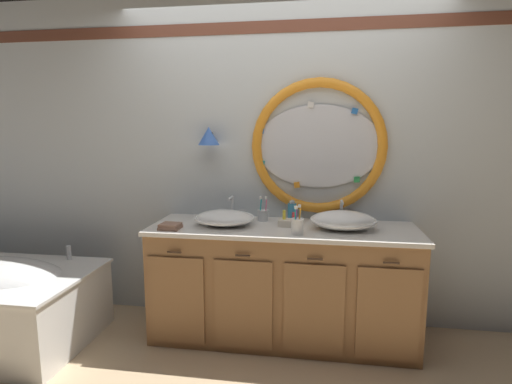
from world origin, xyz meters
TOP-DOWN VIEW (x-y plane):
  - ground_plane at (0.00, 0.00)m, footprint 14.00×14.00m
  - back_wall_assembly at (0.02, 0.59)m, footprint 6.40×0.26m
  - vanity_counter at (0.06, 0.24)m, footprint 1.94×0.66m
  - sink_basin_left at (-0.37, 0.21)m, footprint 0.45×0.45m
  - sink_basin_right at (0.49, 0.21)m, footprint 0.47×0.47m
  - faucet_set_left at (-0.37, 0.47)m, footprint 0.23×0.14m
  - faucet_set_right at (0.49, 0.47)m, footprint 0.23×0.12m
  - toothbrush_holder_left at (-0.11, 0.41)m, footprint 0.09×0.09m
  - toothbrush_holder_right at (0.18, 0.05)m, footprint 0.09×0.09m
  - soap_dispenser at (0.12, 0.44)m, footprint 0.07×0.07m
  - folded_hand_towel at (-0.72, 0.05)m, footprint 0.14×0.13m
  - toiletry_basket at (0.11, 0.26)m, footprint 0.15×0.10m

SIDE VIEW (x-z plane):
  - ground_plane at x=0.00m, z-range 0.00..0.00m
  - vanity_counter at x=0.06m, z-range 0.00..0.85m
  - folded_hand_towel at x=-0.72m, z-range 0.85..0.89m
  - toiletry_basket at x=0.11m, z-range 0.82..0.94m
  - toothbrush_holder_left at x=-0.11m, z-range 0.80..1.00m
  - sink_basin_left at x=-0.37m, z-range 0.85..0.96m
  - toothbrush_holder_right at x=0.18m, z-range 0.81..1.02m
  - faucet_set_right at x=0.49m, z-range 0.83..1.00m
  - sink_basin_right at x=0.49m, z-range 0.85..0.99m
  - faucet_set_left at x=-0.37m, z-range 0.83..1.01m
  - soap_dispenser at x=0.12m, z-range 0.84..1.01m
  - back_wall_assembly at x=0.02m, z-range 0.01..2.61m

